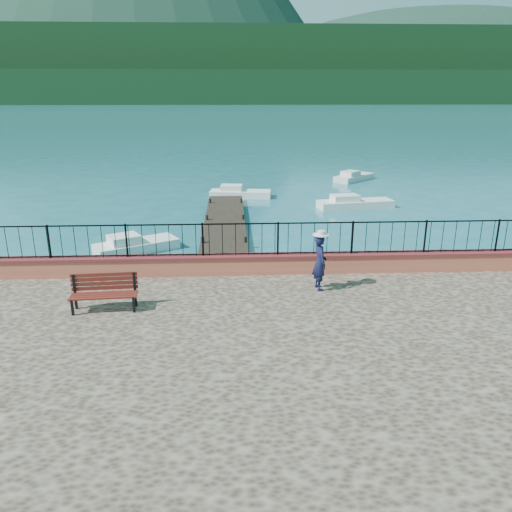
{
  "coord_description": "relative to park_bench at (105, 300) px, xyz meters",
  "views": [
    {
      "loc": [
        -1.64,
        -10.3,
        6.35
      ],
      "look_at": [
        -1.03,
        2.0,
        2.3
      ],
      "focal_mm": 35.0,
      "sensor_mm": 36.0,
      "label": 1
    }
  ],
  "objects": [
    {
      "name": "foothills",
      "position": [
        4.82,
        358.76,
        20.52
      ],
      "size": [
        900.0,
        120.0,
        44.0
      ],
      "primitive_type": "cube",
      "color": "black",
      "rests_on": "ground"
    },
    {
      "name": "far_forest",
      "position": [
        4.82,
        298.76,
        7.52
      ],
      "size": [
        900.0,
        60.0,
        18.0
      ],
      "primitive_type": "cube",
      "color": "black",
      "rests_on": "ground"
    },
    {
      "name": "park_bench",
      "position": [
        0.0,
        0.0,
        0.0
      ],
      "size": [
        1.65,
        0.64,
        0.9
      ],
      "rotation": [
        0.0,
        0.0,
        0.07
      ],
      "color": "black",
      "rests_on": "promenade"
    },
    {
      "name": "ground",
      "position": [
        4.82,
        -1.24,
        -1.48
      ],
      "size": [
        2000.0,
        2000.0,
        0.0
      ],
      "primitive_type": "plane",
      "color": "#19596B",
      "rests_on": "ground"
    },
    {
      "name": "person",
      "position": [
        5.53,
        1.11,
        0.49
      ],
      "size": [
        0.45,
        0.61,
        1.54
      ],
      "primitive_type": "imported",
      "rotation": [
        0.0,
        0.0,
        1.73
      ],
      "color": "black",
      "rests_on": "promenade"
    },
    {
      "name": "companion_hill",
      "position": [
        224.82,
        558.76,
        -1.48
      ],
      "size": [
        448.0,
        384.0,
        180.0
      ],
      "primitive_type": "ellipsoid",
      "color": "#142D23",
      "rests_on": "ground"
    },
    {
      "name": "boat_2",
      "position": [
        10.32,
        16.44,
        -1.08
      ],
      "size": [
        4.5,
        1.99,
        0.8
      ],
      "primitive_type": "cube",
      "rotation": [
        0.0,
        0.0,
        0.16
      ],
      "color": "silver",
      "rests_on": "ground"
    },
    {
      "name": "boat_4",
      "position": [
        3.74,
        19.8,
        -1.08
      ],
      "size": [
        3.94,
        1.71,
        0.8
      ],
      "primitive_type": "cube",
      "rotation": [
        0.0,
        0.0,
        -0.11
      ],
      "color": "white",
      "rests_on": "ground"
    },
    {
      "name": "boat_0",
      "position": [
        -0.83,
        8.64,
        -1.08
      ],
      "size": [
        3.58,
        2.81,
        0.8
      ],
      "primitive_type": "cube",
      "rotation": [
        0.0,
        0.0,
        0.52
      ],
      "color": "white",
      "rests_on": "ground"
    },
    {
      "name": "dock",
      "position": [
        2.82,
        10.76,
        -1.33
      ],
      "size": [
        2.0,
        16.0,
        0.3
      ],
      "primitive_type": "cube",
      "color": "#2D231C",
      "rests_on": "ground"
    },
    {
      "name": "railing",
      "position": [
        4.82,
        2.46,
        0.78
      ],
      "size": [
        27.0,
        0.05,
        0.95
      ],
      "primitive_type": "cube",
      "color": "black",
      "rests_on": "parapet"
    },
    {
      "name": "boat_5",
      "position": [
        12.48,
        25.75,
        -1.08
      ],
      "size": [
        3.58,
        3.52,
        0.8
      ],
      "primitive_type": "cube",
      "rotation": [
        0.0,
        0.0,
        0.77
      ],
      "color": "silver",
      "rests_on": "ground"
    },
    {
      "name": "parapet",
      "position": [
        4.82,
        2.46,
        0.01
      ],
      "size": [
        28.0,
        0.46,
        0.58
      ],
      "primitive_type": "cube",
      "color": "#C25F46",
      "rests_on": "promenade"
    },
    {
      "name": "hat",
      "position": [
        5.53,
        1.11,
        1.32
      ],
      "size": [
        0.44,
        0.44,
        0.12
      ],
      "primitive_type": "cylinder",
      "color": "silver",
      "rests_on": "person"
    }
  ]
}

